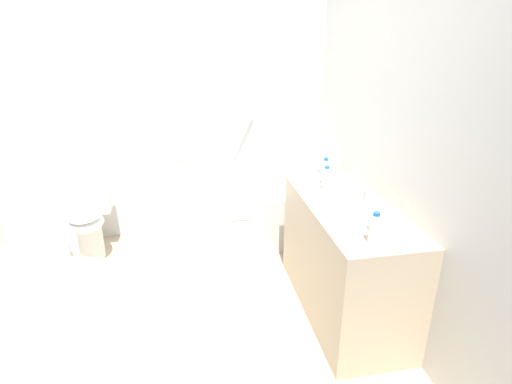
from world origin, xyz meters
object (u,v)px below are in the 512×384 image
(sink_faucet, at_px, (364,195))
(toilet_paper_roll, at_px, (64,251))
(water_bottle_0, at_px, (326,179))
(drinking_glass_1, at_px, (313,174))
(water_bottle_2, at_px, (325,172))
(bathtub, at_px, (236,214))
(water_bottle_1, at_px, (375,229))
(drinking_glass_0, at_px, (375,224))
(sink_basin, at_px, (340,198))
(toilet, at_px, (88,218))
(drinking_glass_2, at_px, (349,214))

(sink_faucet, relative_size, toilet_paper_roll, 1.12)
(sink_faucet, relative_size, water_bottle_0, 0.81)
(drinking_glass_1, bearing_deg, water_bottle_2, -71.57)
(toilet_paper_roll, bearing_deg, water_bottle_0, -21.40)
(bathtub, relative_size, water_bottle_2, 7.66)
(toilet_paper_roll, bearing_deg, drinking_glass_1, -15.62)
(water_bottle_1, distance_m, drinking_glass_0, 0.16)
(sink_basin, distance_m, water_bottle_0, 0.24)
(water_bottle_0, xyz_separation_m, toilet_paper_roll, (-2.17, 0.85, -0.88))
(sink_basin, height_order, sink_faucet, sink_faucet)
(sink_faucet, bearing_deg, water_bottle_0, 131.76)
(water_bottle_2, bearing_deg, drinking_glass_1, 108.43)
(drinking_glass_0, relative_size, toilet_paper_roll, 0.70)
(drinking_glass_1, bearing_deg, water_bottle_0, -84.99)
(water_bottle_0, xyz_separation_m, water_bottle_1, (-0.00, -0.82, 0.00))
(water_bottle_1, bearing_deg, sink_faucet, 70.65)
(sink_basin, relative_size, drinking_glass_1, 3.80)
(water_bottle_2, height_order, toilet_paper_roll, water_bottle_2)
(sink_faucet, distance_m, water_bottle_1, 0.63)
(sink_basin, height_order, drinking_glass_0, drinking_glass_0)
(water_bottle_1, bearing_deg, drinking_glass_1, 91.00)
(toilet, xyz_separation_m, drinking_glass_0, (1.99, -1.54, 0.53))
(drinking_glass_0, bearing_deg, bathtub, 111.65)
(water_bottle_2, bearing_deg, toilet_paper_roll, 161.21)
(toilet, relative_size, water_bottle_1, 3.86)
(sink_basin, bearing_deg, sink_faucet, -0.00)
(bathtub, bearing_deg, toilet_paper_roll, -178.41)
(water_bottle_1, height_order, drinking_glass_2, water_bottle_1)
(bathtub, distance_m, water_bottle_2, 1.19)
(sink_faucet, xyz_separation_m, drinking_glass_0, (-0.14, -0.45, 0.01))
(bathtub, distance_m, drinking_glass_1, 1.04)
(toilet_paper_roll, bearing_deg, bathtub, 1.59)
(drinking_glass_2, bearing_deg, drinking_glass_1, 89.40)
(toilet, relative_size, drinking_glass_1, 9.45)
(bathtub, distance_m, sink_faucet, 1.49)
(sink_basin, height_order, water_bottle_1, water_bottle_1)
(bathtub, height_order, toilet, bathtub)
(drinking_glass_2, distance_m, toilet_paper_roll, 2.67)
(bathtub, relative_size, water_bottle_1, 8.64)
(drinking_glass_1, xyz_separation_m, toilet_paper_roll, (-2.15, 0.60, -0.83))
(bathtub, xyz_separation_m, water_bottle_0, (0.56, -0.90, 0.66))
(drinking_glass_1, distance_m, toilet_paper_roll, 2.38)
(sink_faucet, distance_m, drinking_glass_2, 0.37)
(toilet, distance_m, water_bottle_0, 2.18)
(toilet, height_order, sink_basin, sink_basin)
(water_bottle_2, height_order, drinking_glass_0, water_bottle_2)
(water_bottle_2, distance_m, toilet_paper_roll, 2.49)
(water_bottle_2, xyz_separation_m, toilet_paper_roll, (-2.20, 0.75, -0.89))
(water_bottle_0, height_order, drinking_glass_2, water_bottle_0)
(bathtub, relative_size, drinking_glass_1, 21.16)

